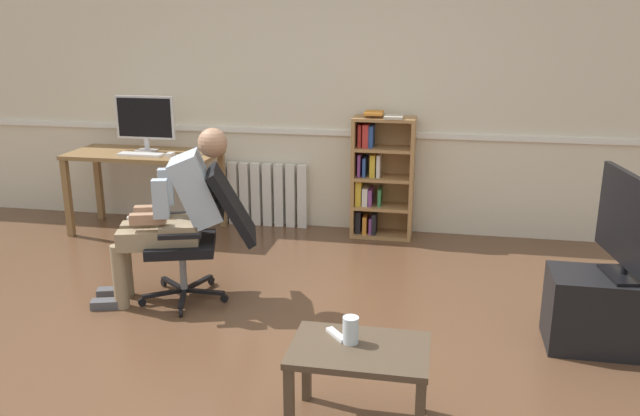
{
  "coord_description": "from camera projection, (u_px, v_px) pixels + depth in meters",
  "views": [
    {
      "loc": [
        0.94,
        -3.27,
        1.92
      ],
      "look_at": [
        0.15,
        0.85,
        0.7
      ],
      "focal_mm": 36.32,
      "sensor_mm": 36.0,
      "label": 1
    }
  ],
  "objects": [
    {
      "name": "coffee_table",
      "position": [
        359.0,
        360.0,
        3.08
      ],
      "size": [
        0.66,
        0.45,
        0.44
      ],
      "color": "#4C3D2D",
      "rests_on": "ground_plane"
    },
    {
      "name": "ground_plane",
      "position": [
        268.0,
        361.0,
        3.79
      ],
      "size": [
        18.0,
        18.0,
        0.0
      ],
      "primitive_type": "plane",
      "color": "brown"
    },
    {
      "name": "bookshelf",
      "position": [
        378.0,
        177.0,
        5.87
      ],
      "size": [
        0.55,
        0.3,
        1.15
      ],
      "color": "#AD7F4C",
      "rests_on": "ground_plane"
    },
    {
      "name": "computer_desk",
      "position": [
        145.0,
        163.0,
        5.96
      ],
      "size": [
        1.37,
        0.63,
        0.76
      ],
      "color": "olive",
      "rests_on": "ground_plane"
    },
    {
      "name": "back_wall",
      "position": [
        341.0,
        85.0,
        5.92
      ],
      "size": [
        12.0,
        0.13,
        2.7
      ],
      "color": "beige",
      "rests_on": "ground_plane"
    },
    {
      "name": "person_seated",
      "position": [
        175.0,
        211.0,
        4.46
      ],
      "size": [
        0.99,
        0.58,
        1.23
      ],
      "rotation": [
        0.0,
        0.0,
        -1.27
      ],
      "color": "#937F60",
      "rests_on": "ground_plane"
    },
    {
      "name": "drinking_glass",
      "position": [
        351.0,
        330.0,
        3.08
      ],
      "size": [
        0.08,
        0.08,
        0.13
      ],
      "primitive_type": "cylinder",
      "color": "silver",
      "rests_on": "coffee_table"
    },
    {
      "name": "computer_mouse",
      "position": [
        170.0,
        154.0,
        5.75
      ],
      "size": [
        0.06,
        0.1,
        0.03
      ],
      "primitive_type": "cube",
      "color": "white",
      "rests_on": "computer_desk"
    },
    {
      "name": "keyboard",
      "position": [
        141.0,
        154.0,
        5.79
      ],
      "size": [
        0.4,
        0.12,
        0.02
      ],
      "primitive_type": "cube",
      "color": "white",
      "rests_on": "computer_desk"
    },
    {
      "name": "radiator",
      "position": [
        262.0,
        194.0,
        6.24
      ],
      "size": [
        0.89,
        0.08,
        0.61
      ],
      "color": "white",
      "rests_on": "ground_plane"
    },
    {
      "name": "office_chair",
      "position": [
        204.0,
        229.0,
        4.52
      ],
      "size": [
        0.85,
        0.68,
        0.95
      ],
      "rotation": [
        0.0,
        0.0,
        -1.27
      ],
      "color": "black",
      "rests_on": "ground_plane"
    },
    {
      "name": "tv_screen",
      "position": [
        631.0,
        226.0,
        3.73
      ],
      "size": [
        0.24,
        0.88,
        0.6
      ],
      "rotation": [
        0.0,
        0.0,
        1.71
      ],
      "color": "black",
      "rests_on": "tv_stand"
    },
    {
      "name": "imac_monitor",
      "position": [
        145.0,
        119.0,
        5.92
      ],
      "size": [
        0.56,
        0.14,
        0.51
      ],
      "color": "silver",
      "rests_on": "computer_desk"
    },
    {
      "name": "spare_remote",
      "position": [
        336.0,
        335.0,
        3.16
      ],
      "size": [
        0.12,
        0.14,
        0.02
      ],
      "primitive_type": "cube",
      "rotation": [
        0.0,
        0.0,
        3.83
      ],
      "color": "white",
      "rests_on": "coffee_table"
    },
    {
      "name": "tv_stand",
      "position": [
        618.0,
        313.0,
        3.88
      ],
      "size": [
        0.82,
        0.4,
        0.47
      ],
      "color": "black",
      "rests_on": "ground_plane"
    }
  ]
}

